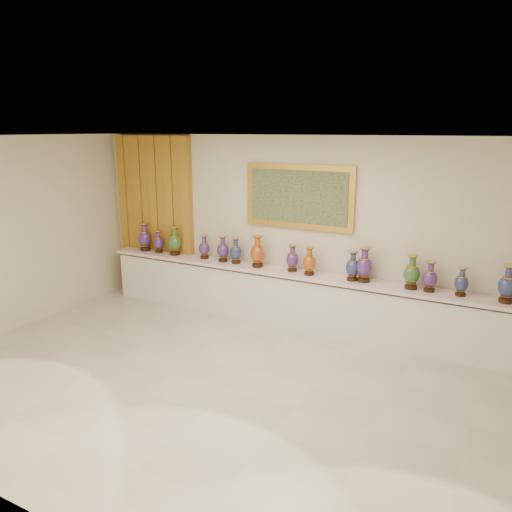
{
  "coord_description": "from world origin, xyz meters",
  "views": [
    {
      "loc": [
        2.88,
        -4.69,
        3.09
      ],
      "look_at": [
        -0.53,
        1.7,
        1.24
      ],
      "focal_mm": 35.0,
      "sensor_mm": 36.0,
      "label": 1
    }
  ],
  "objects_px": {
    "vase_1": "(159,243)",
    "vase_2": "(175,242)",
    "counter": "(302,301)",
    "vase_0": "(145,238)"
  },
  "relations": [
    {
      "from": "vase_0",
      "to": "vase_1",
      "type": "relative_size",
      "value": 1.28
    },
    {
      "from": "counter",
      "to": "vase_2",
      "type": "bearing_deg",
      "value": -179.65
    },
    {
      "from": "vase_1",
      "to": "counter",
      "type": "bearing_deg",
      "value": 0.2
    },
    {
      "from": "counter",
      "to": "vase_0",
      "type": "bearing_deg",
      "value": -179.77
    },
    {
      "from": "vase_1",
      "to": "vase_2",
      "type": "relative_size",
      "value": 0.79
    },
    {
      "from": "counter",
      "to": "vase_1",
      "type": "relative_size",
      "value": 18.06
    },
    {
      "from": "vase_2",
      "to": "vase_1",
      "type": "bearing_deg",
      "value": 179.19
    },
    {
      "from": "counter",
      "to": "vase_2",
      "type": "relative_size",
      "value": 14.2
    },
    {
      "from": "vase_0",
      "to": "vase_2",
      "type": "xyz_separation_m",
      "value": [
        0.69,
        -0.0,
        -0.0
      ]
    },
    {
      "from": "counter",
      "to": "vase_2",
      "type": "height_order",
      "value": "vase_2"
    }
  ]
}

